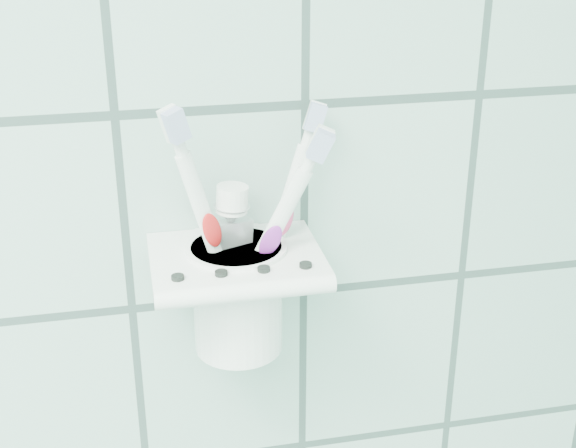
{
  "coord_description": "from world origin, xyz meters",
  "views": [
    {
      "loc": [
        0.59,
        0.61,
        1.58
      ],
      "look_at": [
        0.69,
        1.1,
        1.36
      ],
      "focal_mm": 50.0,
      "sensor_mm": 36.0,
      "label": 1
    }
  ],
  "objects_px": {
    "holder_bracket": "(236,262)",
    "toothbrush_blue": "(246,222)",
    "toothpaste_tube": "(223,253)",
    "toothbrush_orange": "(215,225)",
    "toothbrush_pink": "(241,217)",
    "cup": "(238,293)"
  },
  "relations": [
    {
      "from": "holder_bracket",
      "to": "toothpaste_tube",
      "type": "distance_m",
      "value": 0.01
    },
    {
      "from": "holder_bracket",
      "to": "toothbrush_blue",
      "type": "distance_m",
      "value": 0.03
    },
    {
      "from": "toothpaste_tube",
      "to": "toothbrush_orange",
      "type": "bearing_deg",
      "value": 175.56
    },
    {
      "from": "holder_bracket",
      "to": "toothbrush_orange",
      "type": "height_order",
      "value": "toothbrush_orange"
    },
    {
      "from": "toothbrush_orange",
      "to": "toothpaste_tube",
      "type": "distance_m",
      "value": 0.03
    },
    {
      "from": "toothbrush_blue",
      "to": "toothpaste_tube",
      "type": "relative_size",
      "value": 1.46
    },
    {
      "from": "toothbrush_pink",
      "to": "toothbrush_blue",
      "type": "distance_m",
      "value": 0.01
    },
    {
      "from": "holder_bracket",
      "to": "toothbrush_orange",
      "type": "relative_size",
      "value": 0.67
    },
    {
      "from": "holder_bracket",
      "to": "toothbrush_orange",
      "type": "bearing_deg",
      "value": 155.8
    },
    {
      "from": "cup",
      "to": "toothpaste_tube",
      "type": "bearing_deg",
      "value": 158.53
    },
    {
      "from": "holder_bracket",
      "to": "cup",
      "type": "bearing_deg",
      "value": 72.27
    },
    {
      "from": "holder_bracket",
      "to": "toothbrush_pink",
      "type": "distance_m",
      "value": 0.04
    },
    {
      "from": "cup",
      "to": "toothbrush_orange",
      "type": "bearing_deg",
      "value": 171.71
    },
    {
      "from": "holder_bracket",
      "to": "cup",
      "type": "distance_m",
      "value": 0.03
    },
    {
      "from": "toothbrush_pink",
      "to": "holder_bracket",
      "type": "bearing_deg",
      "value": -155.82
    },
    {
      "from": "toothbrush_pink",
      "to": "toothpaste_tube",
      "type": "height_order",
      "value": "toothbrush_pink"
    },
    {
      "from": "toothbrush_blue",
      "to": "toothpaste_tube",
      "type": "bearing_deg",
      "value": -162.39
    },
    {
      "from": "cup",
      "to": "toothbrush_orange",
      "type": "xyz_separation_m",
      "value": [
        -0.02,
        0.0,
        0.06
      ]
    },
    {
      "from": "cup",
      "to": "toothbrush_pink",
      "type": "bearing_deg",
      "value": 36.13
    },
    {
      "from": "toothbrush_pink",
      "to": "toothpaste_tube",
      "type": "bearing_deg",
      "value": 152.32
    },
    {
      "from": "toothbrush_pink",
      "to": "toothbrush_orange",
      "type": "distance_m",
      "value": 0.02
    },
    {
      "from": "cup",
      "to": "toothbrush_pink",
      "type": "height_order",
      "value": "toothbrush_pink"
    }
  ]
}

